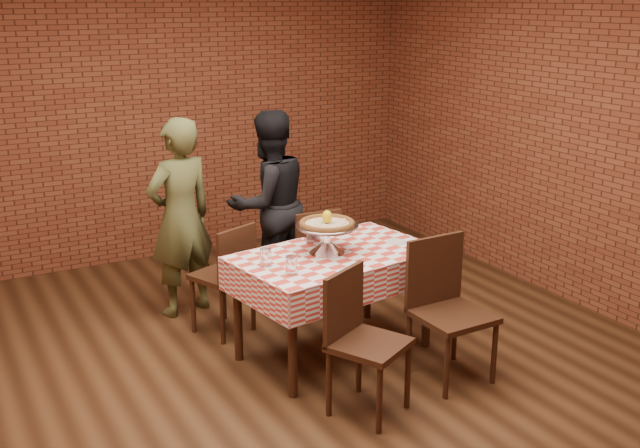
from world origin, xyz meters
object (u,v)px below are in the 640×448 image
at_px(table, 334,304).
at_px(diner_black, 269,204).
at_px(chair_near_left, 369,346).
at_px(chair_near_right, 453,313).
at_px(diner_olive, 180,218).
at_px(water_glass_left, 291,265).
at_px(chair_far_left, 222,278).
at_px(pizza_stand, 327,239).
at_px(pizza, 327,224).
at_px(water_glass_right, 266,257).
at_px(condiment_caddy, 312,233).
at_px(chair_far_right, 309,258).

xyz_separation_m(table, diner_black, (0.10, 1.29, 0.41)).
xyz_separation_m(chair_near_left, chair_near_right, (0.71, 0.10, 0.03)).
bearing_deg(diner_black, diner_olive, -3.40).
bearing_deg(chair_near_right, water_glass_left, 151.81).
xyz_separation_m(chair_near_left, chair_far_left, (-0.34, 1.52, -0.02)).
height_order(chair_far_left, diner_olive, diner_olive).
xyz_separation_m(table, chair_far_left, (-0.56, 0.72, 0.05)).
distance_m(chair_near_right, diner_black, 2.05).
relative_size(pizza_stand, chair_near_left, 0.50).
distance_m(pizza_stand, diner_olive, 1.36).
bearing_deg(chair_near_left, pizza, 51.01).
bearing_deg(table, water_glass_right, -178.56).
height_order(pizza_stand, water_glass_left, pizza_stand).
bearing_deg(condiment_caddy, chair_near_left, -87.08).
distance_m(table, water_glass_left, 0.67).
bearing_deg(condiment_caddy, chair_near_right, -49.33).
xyz_separation_m(condiment_caddy, chair_far_right, (0.26, 0.52, -0.40)).
height_order(water_glass_right, chair_far_right, water_glass_right).
relative_size(pizza, diner_black, 0.24).
xyz_separation_m(pizza_stand, water_glass_left, (-0.41, -0.26, -0.04)).
bearing_deg(table, condiment_caddy, 95.33).
relative_size(water_glass_right, diner_olive, 0.08).
height_order(table, water_glass_left, water_glass_left).
bearing_deg(diner_olive, pizza, 104.07).
distance_m(table, pizza_stand, 0.49).
bearing_deg(chair_far_left, table, 105.55).
height_order(chair_near_left, diner_olive, diner_olive).
relative_size(water_glass_left, chair_far_left, 0.14).
distance_m(pizza, diner_olive, 1.37).
xyz_separation_m(water_glass_left, condiment_caddy, (0.42, 0.51, 0.01)).
height_order(pizza_stand, chair_near_left, pizza_stand).
xyz_separation_m(pizza_stand, chair_far_left, (-0.51, 0.69, -0.43)).
bearing_deg(chair_near_left, water_glass_right, 84.46).
relative_size(condiment_caddy, chair_near_left, 0.16).
distance_m(pizza_stand, pizza, 0.11).
xyz_separation_m(pizza, chair_near_right, (0.53, -0.73, -0.49)).
xyz_separation_m(chair_far_right, diner_black, (-0.13, 0.48, 0.35)).
bearing_deg(pizza_stand, condiment_caddy, 86.46).
distance_m(chair_far_left, diner_black, 0.94).
height_order(pizza, water_glass_left, pizza).
height_order(water_glass_left, chair_far_right, water_glass_left).
relative_size(water_glass_left, water_glass_right, 1.00).
bearing_deg(chair_near_left, condiment_caddy, 52.89).
bearing_deg(diner_olive, chair_near_right, 107.12).
xyz_separation_m(water_glass_right, chair_far_right, (0.76, 0.82, -0.39)).
bearing_deg(chair_near_right, diner_olive, 119.97).
xyz_separation_m(pizza_stand, condiment_caddy, (0.02, 0.25, -0.03)).
height_order(pizza, water_glass_right, pizza).
xyz_separation_m(water_glass_left, chair_near_left, (0.23, -0.57, -0.37)).
height_order(chair_near_right, chair_far_left, chair_near_right).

